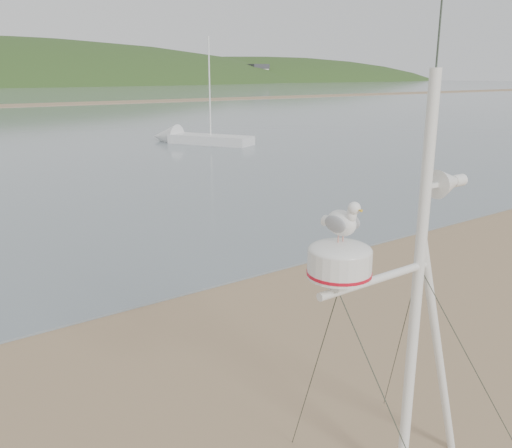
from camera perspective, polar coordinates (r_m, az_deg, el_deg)
mast_rig at (r=5.46m, az=15.87°, el=-15.70°), size 2.15×2.30×4.86m
sailboat_white_near at (r=32.43m, az=-7.31°, el=8.97°), size 4.41×6.44×6.44m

